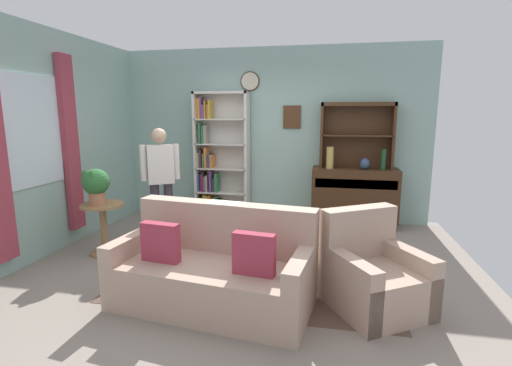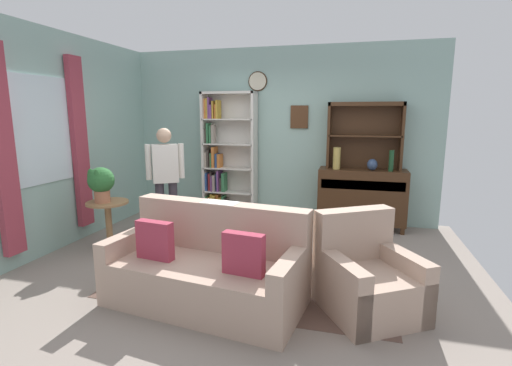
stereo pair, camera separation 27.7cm
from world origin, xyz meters
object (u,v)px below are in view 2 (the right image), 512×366
vase_round (372,165)px  plant_stand (109,220)px  bookshelf (225,160)px  sideboard (361,196)px  book_stack (257,231)px  person_reading (166,176)px  couch_floral (208,270)px  potted_plant_large (101,182)px  vase_tall (337,158)px  sideboard_hutch (365,126)px  armchair_floral (367,280)px  coffee_table (259,239)px  bottle_wine (391,161)px

vase_round → plant_stand: (-3.28, -1.77, -0.60)m
bookshelf → sideboard: 2.29m
sideboard → vase_round: vase_round is taller
vase_round → book_stack: size_ratio=0.92×
book_stack → person_reading: bearing=154.6°
couch_floral → book_stack: couch_floral is taller
potted_plant_large → vase_round: bearing=28.8°
vase_tall → book_stack: vase_tall is taller
sideboard_hutch → plant_stand: 3.88m
potted_plant_large → person_reading: bearing=50.3°
armchair_floral → plant_stand: armchair_floral is taller
couch_floral → coffee_table: 0.88m
potted_plant_large → coffee_table: (2.05, -0.03, -0.56)m
sideboard → plant_stand: size_ratio=2.00×
bookshelf → person_reading: 1.38m
vase_round → bottle_wine: bearing=-4.9°
sideboard_hutch → sideboard: bearing=-90.0°
armchair_floral → potted_plant_large: potted_plant_large is taller
potted_plant_large → vase_tall: bearing=33.0°
vase_tall → bottle_wine: (0.78, -0.01, -0.01)m
bookshelf → bottle_wine: bookshelf is taller
sideboard_hutch → book_stack: 2.59m
sideboard → book_stack: size_ratio=7.02×
bookshelf → bottle_wine: bearing=-3.7°
person_reading → book_stack: person_reading is taller
potted_plant_large → bookshelf: bearing=64.5°
vase_tall → vase_round: (0.52, 0.01, -0.08)m
vase_tall → coffee_table: vase_tall is taller
couch_floral → person_reading: person_reading is taller
person_reading → vase_round: bearing=22.9°
plant_stand → potted_plant_large: (-0.03, -0.06, 0.51)m
sideboard → vase_round: bearing=-27.2°
bottle_wine → sideboard: bearing=167.1°
book_stack → sideboard_hutch: bearing=60.8°
couch_floral → person_reading: size_ratio=1.22×
vase_round → potted_plant_large: size_ratio=0.38×
coffee_table → book_stack: size_ratio=4.32×
book_stack → bookshelf: bearing=118.3°
bookshelf → book_stack: bookshelf is taller
bottle_wine → armchair_floral: bottle_wine is taller
plant_stand → potted_plant_large: bearing=-118.1°
vase_round → armchair_floral: size_ratio=0.16×
sideboard → vase_round: (0.13, -0.07, 0.50)m
bottle_wine → potted_plant_large: bottle_wine is taller
potted_plant_large → book_stack: bearing=-1.5°
vase_tall → vase_round: bearing=1.5°
sideboard_hutch → vase_tall: sideboard_hutch is taller
potted_plant_large → person_reading: (0.54, 0.65, -0.00)m
sideboard → armchair_floral: (0.03, -2.55, -0.22)m
armchair_floral → sideboard_hutch: bearing=90.6°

